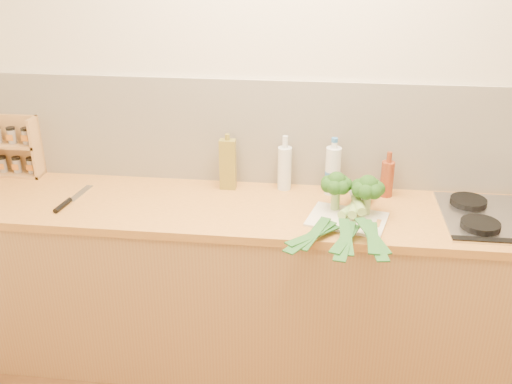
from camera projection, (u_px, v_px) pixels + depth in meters
room_shell at (289, 134)px, 2.85m from camera, size 3.50×3.50×3.50m
counter at (282, 287)px, 2.89m from camera, size 3.20×0.62×0.90m
gas_hob at (508, 217)px, 2.58m from camera, size 0.58×0.50×0.04m
chopping_board at (347, 219)px, 2.58m from camera, size 0.39×0.33×0.01m
broccoli_left at (336, 184)px, 2.62m from camera, size 0.15×0.15×0.18m
broccoli_right at (368, 188)px, 2.57m from camera, size 0.15×0.16×0.19m
leek_front at (343, 214)px, 2.57m from camera, size 0.41×0.63×0.04m
leek_mid at (352, 216)px, 2.51m from camera, size 0.16×0.65×0.04m
leek_back at (362, 211)px, 2.51m from camera, size 0.16×0.70×0.04m
chefs_knife at (67, 202)px, 2.74m from camera, size 0.07×0.33×0.02m
spice_rack at (16, 149)px, 3.02m from camera, size 0.27×0.11×0.32m
oil_tin at (228, 164)px, 2.86m from camera, size 0.08×0.05×0.29m
glass_bottle at (285, 167)px, 2.86m from camera, size 0.07×0.07×0.28m
amber_bottle at (387, 178)px, 2.79m from camera, size 0.06×0.06×0.23m
water_bottle at (333, 172)px, 2.81m from camera, size 0.08×0.08×0.27m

